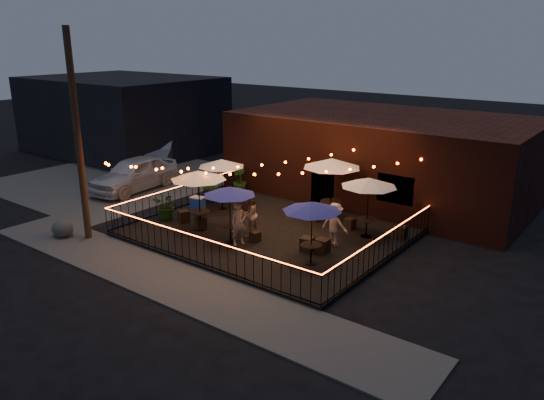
{
  "coord_description": "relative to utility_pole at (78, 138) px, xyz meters",
  "views": [
    {
      "loc": [
        12.16,
        -13.71,
        7.64
      ],
      "look_at": [
        -0.18,
        2.47,
        1.32
      ],
      "focal_mm": 35.0,
      "sensor_mm": 36.0,
      "label": 1
    }
  ],
  "objects": [
    {
      "name": "utility_pole",
      "position": [
        0.0,
        0.0,
        0.0
      ],
      "size": [
        0.26,
        0.26,
        8.0
      ],
      "primitive_type": "cylinder",
      "color": "#331E15",
      "rests_on": "ground"
    },
    {
      "name": "background_building",
      "position": [
        -12.6,
        11.6,
        -1.5
      ],
      "size": [
        12.0,
        9.0,
        5.0
      ],
      "primitive_type": "cube",
      "color": "black",
      "rests_on": "ground"
    },
    {
      "name": "patron_c",
      "position": [
        8.24,
        4.93,
        -3.03
      ],
      "size": [
        1.07,
        0.62,
        1.65
      ],
      "primitive_type": "imported",
      "rotation": [
        0.0,
        0.0,
        3.15
      ],
      "color": "#D9A797",
      "rests_on": "patio"
    },
    {
      "name": "festoon_lights",
      "position": [
        4.39,
        4.3,
        -1.48
      ],
      "size": [
        10.02,
        8.72,
        1.32
      ],
      "color": "#F33B04",
      "rests_on": "ground"
    },
    {
      "name": "car_white",
      "position": [
        -4.06,
        5.57,
        -3.14
      ],
      "size": [
        2.57,
        5.25,
        1.72
      ],
      "primitive_type": "imported",
      "rotation": [
        0.0,
        0.0,
        0.11
      ],
      "color": "silver",
      "rests_on": "ground"
    },
    {
      "name": "bistro_chair_10",
      "position": [
        7.84,
        6.83,
        -3.63
      ],
      "size": [
        0.41,
        0.41,
        0.45
      ],
      "primitive_type": "cube",
      "rotation": [
        0.0,
        0.0,
        -0.11
      ],
      "color": "black",
      "rests_on": "patio"
    },
    {
      "name": "fence_left",
      "position": [
        0.4,
        4.6,
        -3.34
      ],
      "size": [
        0.04,
        8.0,
        1.04
      ],
      "rotation": [
        0.0,
        0.0,
        1.57
      ],
      "color": "black",
      "rests_on": "patio"
    },
    {
      "name": "ground",
      "position": [
        5.4,
        2.6,
        -4.0
      ],
      "size": [
        110.0,
        110.0,
        0.0
      ],
      "primitive_type": "plane",
      "color": "black",
      "rests_on": "ground"
    },
    {
      "name": "bistro_chair_2",
      "position": [
        1.05,
        6.49,
        -3.61
      ],
      "size": [
        0.46,
        0.46,
        0.48
      ],
      "primitive_type": "cube",
      "rotation": [
        0.0,
        0.0,
        -0.15
      ],
      "color": "black",
      "rests_on": "patio"
    },
    {
      "name": "cafe_table_2",
      "position": [
        4.95,
        2.84,
        -1.86
      ],
      "size": [
        2.59,
        2.59,
        2.18
      ],
      "rotation": [
        0.0,
        0.0,
        0.4
      ],
      "color": "black",
      "rests_on": "patio"
    },
    {
      "name": "bistro_chair_1",
      "position": [
        3.03,
        3.18,
        -3.61
      ],
      "size": [
        0.53,
        0.53,
        0.48
      ],
      "primitive_type": "cube",
      "rotation": [
        0.0,
        0.0,
        2.73
      ],
      "color": "black",
      "rests_on": "patio"
    },
    {
      "name": "bistro_chair_8",
      "position": [
        7.73,
        3.88,
        -3.59
      ],
      "size": [
        0.51,
        0.51,
        0.52
      ],
      "primitive_type": "cube",
      "rotation": [
        0.0,
        0.0,
        0.18
      ],
      "color": "black",
      "rests_on": "patio"
    },
    {
      "name": "cafe_table_5",
      "position": [
        8.78,
        6.45,
        -1.68
      ],
      "size": [
        2.52,
        2.52,
        2.38
      ],
      "rotation": [
        0.0,
        0.0,
        0.19
      ],
      "color": "black",
      "rests_on": "patio"
    },
    {
      "name": "patron_b",
      "position": [
        5.07,
        3.79,
        -2.98
      ],
      "size": [
        0.72,
        0.89,
        1.73
      ],
      "primitive_type": "imported",
      "rotation": [
        0.0,
        0.0,
        -1.49
      ],
      "color": "tan",
      "rests_on": "patio"
    },
    {
      "name": "cafe_table_1",
      "position": [
        1.94,
        5.68,
        -1.76
      ],
      "size": [
        2.56,
        2.56,
        2.29
      ],
      "rotation": [
        0.0,
        0.0,
        0.27
      ],
      "color": "black",
      "rests_on": "patio"
    },
    {
      "name": "boulder",
      "position": [
        -0.94,
        -0.52,
        -3.65
      ],
      "size": [
        1.02,
        0.9,
        0.71
      ],
      "primitive_type": "ellipsoid",
      "rotation": [
        0.0,
        0.0,
        -0.16
      ],
      "color": "#43443F",
      "rests_on": "ground"
    },
    {
      "name": "bistro_chair_4",
      "position": [
        4.44,
        3.84,
        -3.63
      ],
      "size": [
        0.48,
        0.48,
        0.44
      ],
      "primitive_type": "cube",
      "rotation": [
        0.0,
        0.0,
        -0.34
      ],
      "color": "black",
      "rests_on": "patio"
    },
    {
      "name": "bistro_chair_6",
      "position": [
        5.32,
        6.79,
        -3.63
      ],
      "size": [
        0.45,
        0.45,
        0.44
      ],
      "primitive_type": "cube",
      "rotation": [
        0.0,
        0.0,
        -0.24
      ],
      "color": "black",
      "rests_on": "patio"
    },
    {
      "name": "fence_right",
      "position": [
        10.4,
        4.6,
        -3.34
      ],
      "size": [
        0.04,
        8.0,
        1.04
      ],
      "rotation": [
        0.0,
        0.0,
        1.57
      ],
      "color": "black",
      "rests_on": "patio"
    },
    {
      "name": "bistro_chair_3",
      "position": [
        3.05,
        6.19,
        -3.62
      ],
      "size": [
        0.43,
        0.43,
        0.46
      ],
      "primitive_type": "cube",
      "rotation": [
        0.0,
        0.0,
        3.03
      ],
      "color": "black",
      "rests_on": "patio"
    },
    {
      "name": "potted_shrub_c",
      "position": [
        0.8,
        8.19,
        -3.23
      ],
      "size": [
        0.84,
        0.84,
        1.24
      ],
      "primitive_type": "imported",
      "rotation": [
        0.0,
        0.0,
        -0.24
      ],
      "color": "#16350C",
      "rests_on": "patio"
    },
    {
      "name": "patio",
      "position": [
        5.4,
        4.6,
        -3.92
      ],
      "size": [
        10.0,
        8.0,
        0.15
      ],
      "primitive_type": "cube",
      "color": "black",
      "rests_on": "ground"
    },
    {
      "name": "brick_building",
      "position": [
        6.4,
        12.59,
        -2.0
      ],
      "size": [
        14.0,
        8.0,
        4.0
      ],
      "color": "#3B1710",
      "rests_on": "ground"
    },
    {
      "name": "car_silver",
      "position": [
        -7.45,
        10.23,
        -3.18
      ],
      "size": [
        4.45,
        4.98,
        1.64
      ],
      "primitive_type": "imported",
      "rotation": [
        0.0,
        0.0,
        0.67
      ],
      "color": "#98989F",
      "rests_on": "ground"
    },
    {
      "name": "patron_a",
      "position": [
        5.33,
        2.88,
        -3.02
      ],
      "size": [
        0.61,
        0.72,
        1.67
      ],
      "primitive_type": "imported",
      "rotation": [
        0.0,
        0.0,
        1.15
      ],
      "color": "#CDAF8A",
      "rests_on": "patio"
    },
    {
      "name": "bistro_chair_11",
      "position": [
        9.92,
        7.08,
        -3.59
      ],
      "size": [
        0.45,
        0.45,
        0.51
      ],
      "primitive_type": "cube",
      "rotation": [
        0.0,
        0.0,
        3.19
      ],
      "color": "black",
      "rests_on": "patio"
    },
    {
      "name": "cooler",
      "position": [
        1.6,
        4.46,
        -3.45
      ],
      "size": [
        0.65,
        0.51,
        0.78
      ],
      "rotation": [
        0.0,
        0.0,
        0.15
      ],
      "color": "blue",
      "rests_on": "patio"
    },
    {
      "name": "cafe_table_3",
      "position": [
        6.62,
        7.3,
        -1.4
      ],
      "size": [
        2.71,
        2.71,
        2.68
      ],
      "rotation": [
        0.0,
        0.0,
        0.12
      ],
      "color": "black",
      "rests_on": "patio"
    },
    {
      "name": "potted_shrub_b",
      "position": [
        0.8,
        6.14,
        -3.08
      ],
      "size": [
        1.01,
        0.91,
        1.54
      ],
      "primitive_type": "imported",
      "rotation": [
        0.0,
        0.0,
        -0.31
      ],
      "color": "#0E350F",
      "rests_on": "patio"
    },
    {
      "name": "potted_shrub_a",
      "position": [
        1.06,
        3.17,
        -3.25
      ],
      "size": [
        1.31,
        1.22,
        1.2
      ],
      "primitive_type": "imported",
      "rotation": [
        0.0,
        0.0,
        0.3
      ],
      "color": "#193E10",
      "rests_on": "patio"
    },
    {
      "name": "bistro_chair_0",
      "position": [
        1.88,
        3.34,
        -3.6
      ],
      "size": [
        0.54,
        0.54,
        0.5
      ],
      "primitive_type": "cube",
      "rotation": [
        0.0,
        0.0,
        -0.36
      ],
      "color": "black",
      "rests_on": "patio"
    },
    {
      "name": "cafe_table_4",
      "position": [
        8.46,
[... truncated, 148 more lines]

